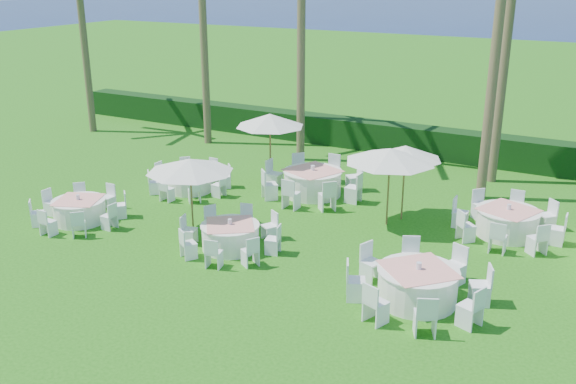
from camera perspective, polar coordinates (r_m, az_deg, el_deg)
name	(u,v)px	position (r m, az deg, el deg)	size (l,w,h in m)	color
ground	(260,265)	(16.94, -2.49, -6.48)	(120.00, 120.00, 0.00)	#1C6010
hedge	(407,140)	(27.13, 10.55, 4.59)	(34.00, 1.00, 1.20)	black
banquet_table_a	(79,210)	(20.58, -18.05, -1.53)	(2.80, 2.80, 0.86)	white
banquet_table_b	(230,236)	(17.79, -5.15, -3.89)	(2.85, 2.85, 0.87)	white
banquet_table_c	(418,284)	(15.29, 11.44, -8.06)	(3.23, 3.23, 1.00)	white
banquet_table_d	(190,180)	(22.54, -8.71, 1.06)	(2.85, 2.85, 0.87)	white
banquet_table_e	(313,182)	(21.84, 2.20, 0.91)	(3.49, 3.49, 1.05)	white
banquet_table_f	(507,222)	(19.62, 18.91, -2.51)	(3.13, 3.13, 0.95)	white
umbrella_a	(190,165)	(18.48, -8.72, 2.35)	(2.52, 2.52, 2.24)	brown
umbrella_b	(390,155)	(18.99, 9.06, 3.25)	(2.68, 2.68, 2.39)	brown
umbrella_c	(270,120)	(22.41, -1.62, 6.40)	(2.42, 2.42, 2.57)	brown
umbrella_d	(405,152)	(19.50, 10.40, 3.49)	(2.20, 2.20, 2.35)	brown
palm_b	(301,38)	(25.06, 1.18, 13.55)	(4.39, 4.21, 8.75)	brown
palm_c	(498,26)	(21.45, 18.18, 13.83)	(4.36, 4.26, 10.35)	brown
palm_d	(505,54)	(23.57, 18.76, 11.55)	(4.40, 4.14, 8.25)	brown
palm_f	(84,42)	(31.26, -17.66, 12.62)	(4.41, 4.03, 7.46)	brown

